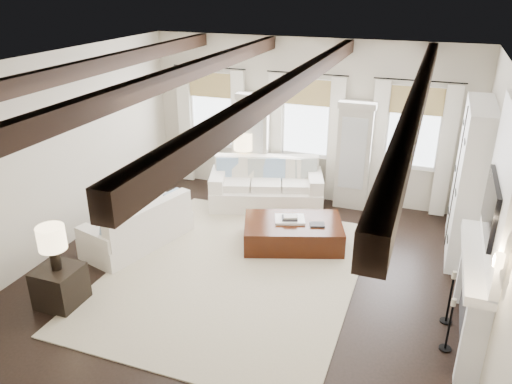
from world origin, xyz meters
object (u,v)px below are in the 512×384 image
(sofa_left, at_px, (140,228))
(ottoman, at_px, (293,233))
(side_table_back, at_px, (244,179))
(side_table_front, at_px, (60,286))
(sofa_back, at_px, (266,187))

(sofa_left, xyz_separation_m, ottoman, (2.44, 0.90, -0.11))
(sofa_left, height_order, ottoman, sofa_left)
(sofa_left, distance_m, side_table_back, 2.79)
(side_table_front, bearing_deg, ottoman, 46.74)
(side_table_back, bearing_deg, sofa_back, -28.87)
(sofa_back, relative_size, ottoman, 1.46)
(sofa_back, xyz_separation_m, side_table_back, (-0.62, 0.34, -0.06))
(side_table_front, distance_m, side_table_back, 4.59)
(sofa_back, bearing_deg, ottoman, -55.53)
(sofa_back, xyz_separation_m, side_table_front, (-1.60, -4.14, -0.10))
(side_table_front, relative_size, side_table_back, 0.87)
(ottoman, xyz_separation_m, side_table_back, (-1.59, 1.75, 0.11))
(sofa_back, relative_size, side_table_front, 4.19)
(side_table_front, bearing_deg, side_table_back, 77.67)
(sofa_back, relative_size, sofa_left, 1.18)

